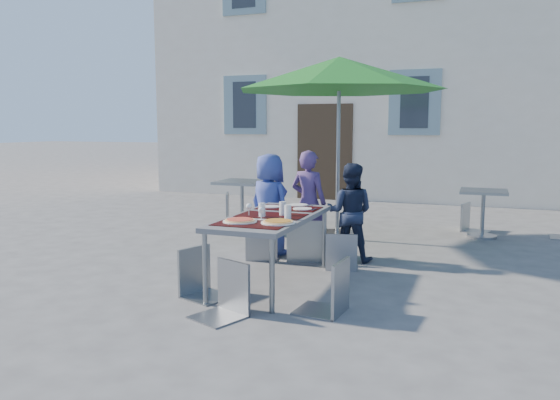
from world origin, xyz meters
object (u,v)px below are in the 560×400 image
at_px(child_0, 269,205).
at_px(chair_2, 342,229).
at_px(bg_chair_l_1, 472,201).
at_px(chair_1, 305,214).
at_px(cafe_table_1, 483,206).
at_px(dining_table, 272,221).
at_px(chair_0, 262,218).
at_px(child_1, 309,203).
at_px(patio_umbrella, 339,75).
at_px(pizza_near_right, 278,222).
at_px(chair_4, 331,254).
at_px(bg_chair_l_0, 234,189).
at_px(chair_5, 225,257).
at_px(pizza_near_left, 240,221).
at_px(cafe_table_0, 242,195).
at_px(child_2, 350,212).
at_px(chair_3, 200,243).
at_px(bg_chair_r_0, 310,200).

height_order(child_0, chair_2, child_0).
bearing_deg(bg_chair_l_1, chair_1, -124.68).
bearing_deg(chair_2, cafe_table_1, 58.71).
bearing_deg(dining_table, chair_0, 117.41).
xyz_separation_m(child_1, patio_umbrella, (0.12, 1.07, 1.74)).
bearing_deg(patio_umbrella, pizza_near_right, -86.63).
bearing_deg(chair_1, patio_umbrella, 88.04).
bearing_deg(bg_chair_l_1, chair_4, -103.57).
relative_size(chair_4, bg_chair_l_0, 0.90).
bearing_deg(patio_umbrella, chair_1, -91.96).
bearing_deg(pizza_near_right, chair_5, -113.73).
relative_size(chair_1, chair_4, 1.07).
xyz_separation_m(chair_0, patio_umbrella, (0.57, 1.58, 1.90)).
bearing_deg(pizza_near_left, cafe_table_0, 114.04).
xyz_separation_m(pizza_near_left, chair_1, (0.15, 1.63, -0.18)).
height_order(pizza_near_left, chair_1, chair_1).
bearing_deg(child_1, dining_table, 103.71).
bearing_deg(child_1, patio_umbrella, -84.83).
bearing_deg(child_1, chair_5, 102.05).
bearing_deg(patio_umbrella, chair_0, -109.86).
xyz_separation_m(chair_2, bg_chair_l_1, (1.39, 3.05, 0.02)).
relative_size(child_1, child_2, 1.12).
xyz_separation_m(pizza_near_right, chair_3, (-0.76, -0.18, -0.23)).
bearing_deg(bg_chair_r_0, child_1, -73.45).
distance_m(patio_umbrella, bg_chair_r_0, 2.11).
distance_m(child_0, child_2, 1.07).
xyz_separation_m(dining_table, child_2, (0.54, 1.32, -0.08)).
height_order(pizza_near_right, child_1, child_1).
height_order(child_0, bg_chair_l_0, child_0).
relative_size(child_0, bg_chair_l_0, 1.27).
xyz_separation_m(patio_umbrella, cafe_table_1, (2.05, 0.88, -1.94)).
relative_size(pizza_near_right, chair_4, 0.36).
distance_m(pizza_near_left, bg_chair_r_0, 3.65).
bearing_deg(bg_chair_r_0, chair_1, -74.47).
height_order(chair_1, chair_4, chair_1).
bearing_deg(child_2, bg_chair_l_1, -121.70).
height_order(pizza_near_right, chair_0, chair_0).
bearing_deg(child_2, chair_5, 73.05).
height_order(chair_3, bg_chair_r_0, chair_3).
bearing_deg(child_2, pizza_near_left, 66.10).
xyz_separation_m(child_2, cafe_table_0, (-2.13, 1.43, -0.04)).
distance_m(child_2, chair_4, 2.02).
xyz_separation_m(pizza_near_right, bg_chair_l_1, (1.70, 4.36, -0.27)).
height_order(child_2, bg_chair_r_0, child_2).
bearing_deg(chair_3, pizza_near_right, 13.64).
xyz_separation_m(pizza_near_right, chair_5, (-0.27, -0.62, -0.23)).
relative_size(pizza_near_left, chair_3, 0.37).
height_order(cafe_table_0, cafe_table_1, cafe_table_0).
bearing_deg(cafe_table_1, bg_chair_l_1, 110.02).
height_order(pizza_near_left, child_1, child_1).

